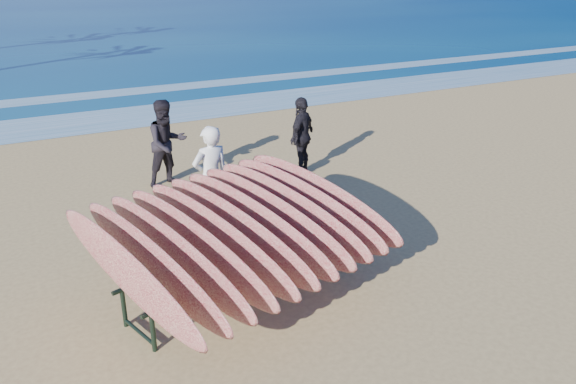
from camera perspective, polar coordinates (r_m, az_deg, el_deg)
name	(u,v)px	position (r m, az deg, el deg)	size (l,w,h in m)	color
ground	(315,273)	(7.98, 2.71, -8.26)	(120.00, 120.00, 0.00)	tan
ocean	(20,11)	(61.14, -25.56, 16.26)	(160.00, 160.00, 0.00)	navy
foam_near	(138,116)	(16.79, -14.97, 7.47)	(160.00, 160.00, 0.00)	white
foam_far	(113,93)	(20.13, -17.39, 9.56)	(160.00, 160.00, 0.00)	white
surfboard_rack	(237,230)	(7.19, -5.24, -3.86)	(3.89, 3.81, 1.43)	black
person_white	(211,177)	(9.13, -7.82, 1.51)	(0.62, 0.41, 1.71)	white
person_dark_a	(167,144)	(11.04, -12.18, 4.83)	(0.83, 0.64, 1.70)	black
person_dark_b	(302,136)	(11.48, 1.41, 5.73)	(0.94, 0.39, 1.60)	black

